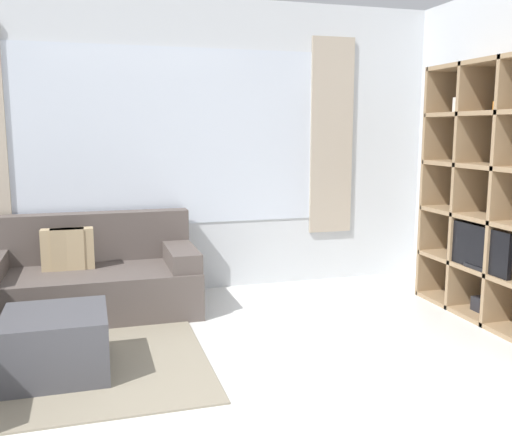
# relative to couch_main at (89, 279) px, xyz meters

# --- Properties ---
(wall_back) EXTENTS (6.38, 0.11, 2.70)m
(wall_back) POSITION_rel_couch_main_xyz_m (0.76, 0.47, 1.07)
(wall_back) COLOR silver
(wall_back) RESTS_ON ground_plane
(area_rug) EXTENTS (2.41, 1.95, 0.01)m
(area_rug) POSITION_rel_couch_main_xyz_m (-0.46, -0.95, -0.28)
(area_rug) COLOR gray
(area_rug) RESTS_ON ground_plane
(couch_main) EXTENTS (1.76, 0.88, 0.81)m
(couch_main) POSITION_rel_couch_main_xyz_m (0.00, 0.00, 0.00)
(couch_main) COLOR #564C47
(couch_main) RESTS_ON ground_plane
(ottoman) EXTENTS (0.63, 0.62, 0.40)m
(ottoman) POSITION_rel_couch_main_xyz_m (-0.20, -1.24, -0.09)
(ottoman) COLOR #47474C
(ottoman) RESTS_ON ground_plane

